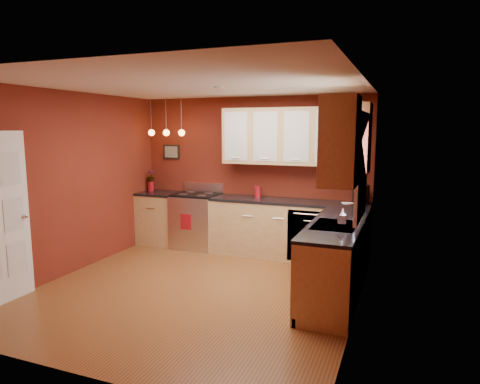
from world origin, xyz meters
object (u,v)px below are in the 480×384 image
at_px(coffee_maker, 361,195).
at_px(soap_pump, 342,218).
at_px(sink, 335,227).
at_px(gas_range, 196,220).
at_px(red_canister, 258,192).

distance_m(coffee_maker, soap_pump, 1.63).
distance_m(sink, coffee_maker, 1.56).
height_order(gas_range, coffee_maker, coffee_maker).
relative_size(sink, coffee_maker, 2.37).
height_order(coffee_maker, soap_pump, coffee_maker).
distance_m(sink, red_canister, 2.23).
bearing_deg(red_canister, soap_pump, -46.40).
height_order(sink, soap_pump, sink).
bearing_deg(coffee_maker, sink, -82.19).
xyz_separation_m(sink, red_canister, (-1.53, 1.62, 0.11)).
relative_size(gas_range, coffee_maker, 3.77).
distance_m(gas_range, coffee_maker, 2.82).
bearing_deg(sink, soap_pump, -42.74).
relative_size(gas_range, sink, 1.59).
bearing_deg(soap_pump, sink, 137.26).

